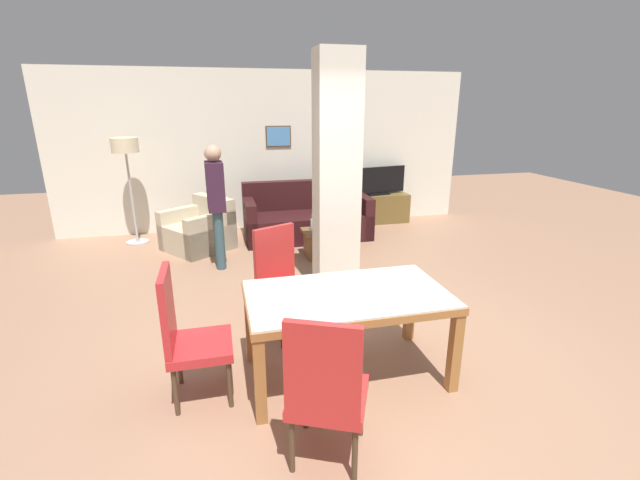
% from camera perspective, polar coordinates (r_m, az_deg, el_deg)
% --- Properties ---
extents(ground_plane, '(18.00, 18.00, 0.00)m').
position_cam_1_polar(ground_plane, '(3.75, 3.44, -17.29)').
color(ground_plane, '#A17559').
extents(back_wall, '(7.20, 0.09, 2.70)m').
position_cam_1_polar(back_wall, '(7.72, -6.79, 11.71)').
color(back_wall, white).
rests_on(back_wall, ground_plane).
extents(divider_pillar, '(0.48, 0.38, 2.70)m').
position_cam_1_polar(divider_pillar, '(4.83, 2.21, 8.22)').
color(divider_pillar, white).
rests_on(divider_pillar, ground_plane).
extents(dining_table, '(1.59, 0.90, 0.74)m').
position_cam_1_polar(dining_table, '(3.44, 3.63, -9.32)').
color(dining_table, '#9E6834').
rests_on(dining_table, ground_plane).
extents(dining_chair_far_left, '(0.61, 0.61, 1.04)m').
position_cam_1_polar(dining_chair_far_left, '(4.13, -5.13, -5.14)').
color(dining_chair_far_left, red).
rests_on(dining_chair_far_left, ground_plane).
extents(dining_chair_near_left, '(0.61, 0.61, 1.04)m').
position_cam_1_polar(dining_chair_near_left, '(2.66, 0.82, -19.21)').
color(dining_chair_near_left, red).
rests_on(dining_chair_near_left, ground_plane).
extents(dining_chair_head_left, '(0.46, 0.46, 1.04)m').
position_cam_1_polar(dining_chair_head_left, '(3.35, -17.32, -11.74)').
color(dining_chair_head_left, red).
rests_on(dining_chair_head_left, ground_plane).
extents(sofa, '(2.04, 0.91, 0.91)m').
position_cam_1_polar(sofa, '(7.14, -1.81, 2.78)').
color(sofa, '#331315').
rests_on(sofa, ground_plane).
extents(armchair, '(1.19, 1.19, 0.77)m').
position_cam_1_polar(armchair, '(6.81, -15.77, 1.11)').
color(armchair, beige).
rests_on(armchair, ground_plane).
extents(coffee_table, '(0.62, 0.45, 0.40)m').
position_cam_1_polar(coffee_table, '(6.26, 0.54, -0.34)').
color(coffee_table, brown).
rests_on(coffee_table, ground_plane).
extents(bottle, '(0.07, 0.07, 0.23)m').
position_cam_1_polar(bottle, '(6.18, -0.99, 2.15)').
color(bottle, '#B2B7BC').
rests_on(bottle, coffee_table).
extents(tv_stand, '(1.17, 0.40, 0.53)m').
position_cam_1_polar(tv_stand, '(8.11, 7.59, 4.19)').
color(tv_stand, brown).
rests_on(tv_stand, ground_plane).
extents(tv_screen, '(1.10, 0.28, 0.51)m').
position_cam_1_polar(tv_screen, '(8.01, 7.74, 7.77)').
color(tv_screen, black).
rests_on(tv_screen, tv_stand).
extents(floor_lamp, '(0.40, 0.40, 1.66)m').
position_cam_1_polar(floor_lamp, '(7.25, -24.46, 10.35)').
color(floor_lamp, '#B7B7BC').
rests_on(floor_lamp, ground_plane).
extents(standing_person, '(0.24, 0.39, 1.65)m').
position_cam_1_polar(standing_person, '(5.81, -13.68, 5.35)').
color(standing_person, '#345059').
rests_on(standing_person, ground_plane).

